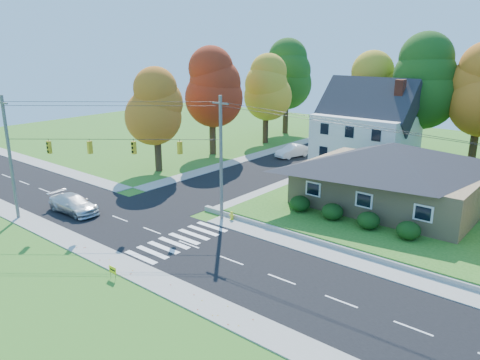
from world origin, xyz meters
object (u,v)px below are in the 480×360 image
Objects in this scene: ranch_house at (391,173)px; silver_sedan at (74,204)px; fire_hydrant at (232,216)px; white_car at (293,151)px.

ranch_house is 2.82× the size of silver_sedan.
fire_hydrant is at bearing -130.03° from ranch_house.
ranch_house reaches higher than fire_hydrant.
ranch_house reaches higher than white_car.
fire_hydrant is at bearing -59.82° from silver_sedan.
silver_sedan is 13.47m from fire_hydrant.
white_car is 23.01m from fire_hydrant.
ranch_house is 13.91m from fire_hydrant.
ranch_house is 3.13× the size of white_car.
fire_hydrant is at bearing -55.08° from white_car.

